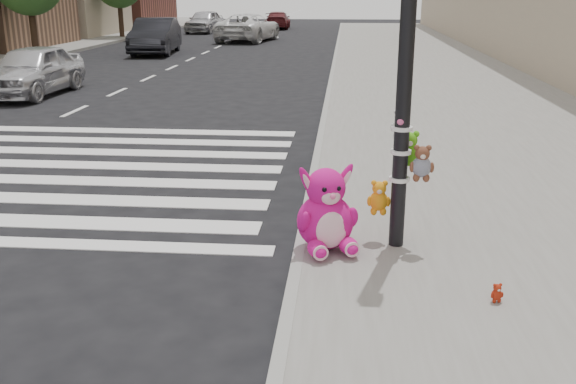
% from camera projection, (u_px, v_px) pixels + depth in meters
% --- Properties ---
extents(ground, '(120.00, 120.00, 0.00)m').
position_uv_depth(ground, '(110.00, 327.00, 5.61)').
color(ground, black).
rests_on(ground, ground).
extents(sidewalk_near, '(7.00, 80.00, 0.14)m').
position_uv_depth(sidewalk_near, '(476.00, 115.00, 14.66)').
color(sidewalk_near, slate).
rests_on(sidewalk_near, ground).
extents(curb_edge, '(0.12, 80.00, 0.15)m').
position_uv_depth(curb_edge, '(325.00, 113.00, 14.96)').
color(curb_edge, gray).
rests_on(curb_edge, ground).
extents(signal_pole, '(0.69, 0.50, 4.00)m').
position_uv_depth(signal_pole, '(405.00, 97.00, 6.59)').
color(signal_pole, black).
rests_on(signal_pole, sidewalk_near).
extents(pink_bunny, '(0.78, 0.85, 0.95)m').
position_uv_depth(pink_bunny, '(326.00, 215.00, 6.81)').
color(pink_bunny, '#D61284').
rests_on(pink_bunny, sidewalk_near).
extents(red_teddy, '(0.14, 0.12, 0.18)m').
position_uv_depth(red_teddy, '(497.00, 293.00, 5.73)').
color(red_teddy, '#A62410').
rests_on(red_teddy, sidewalk_near).
extents(car_silver_far, '(1.69, 4.07, 1.38)m').
position_uv_depth(car_silver_far, '(32.00, 70.00, 17.65)').
color(car_silver_far, silver).
rests_on(car_silver_far, ground).
extents(car_dark_far, '(2.17, 4.95, 1.58)m').
position_uv_depth(car_dark_far, '(155.00, 36.00, 28.93)').
color(car_dark_far, black).
rests_on(car_dark_far, ground).
extents(car_white_near, '(3.36, 5.77, 1.51)m').
position_uv_depth(car_white_near, '(248.00, 27.00, 36.01)').
color(car_white_near, silver).
rests_on(car_white_near, ground).
extents(car_maroon_near, '(1.90, 4.31, 1.23)m').
position_uv_depth(car_maroon_near, '(278.00, 20.00, 47.28)').
color(car_maroon_near, '#59191D').
rests_on(car_maroon_near, ground).
extents(car_silver_deep, '(2.18, 4.54, 1.50)m').
position_uv_depth(car_silver_deep, '(205.00, 21.00, 43.00)').
color(car_silver_deep, '#B8B8BD').
rests_on(car_silver_deep, ground).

